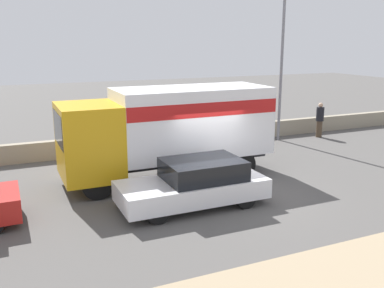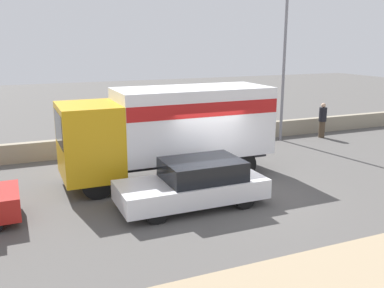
{
  "view_description": "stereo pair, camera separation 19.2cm",
  "coord_description": "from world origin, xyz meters",
  "px_view_note": "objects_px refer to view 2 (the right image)",
  "views": [
    {
      "loc": [
        -6.18,
        -11.17,
        4.81
      ],
      "look_at": [
        -0.73,
        1.11,
        1.54
      ],
      "focal_mm": 40.0,
      "sensor_mm": 36.0,
      "label": 1
    },
    {
      "loc": [
        -6.01,
        -11.24,
        4.81
      ],
      "look_at": [
        -0.73,
        1.11,
        1.54
      ],
      "focal_mm": 40.0,
      "sensor_mm": 36.0,
      "label": 2
    }
  ],
  "objects_px": {
    "street_lamp": "(285,45)",
    "car_hatchback": "(195,183)",
    "box_truck": "(172,125)",
    "pedestrian": "(322,120)"
  },
  "relations": [
    {
      "from": "box_truck",
      "to": "pedestrian",
      "type": "height_order",
      "value": "box_truck"
    },
    {
      "from": "car_hatchback",
      "to": "pedestrian",
      "type": "bearing_deg",
      "value": -148.39
    },
    {
      "from": "pedestrian",
      "to": "box_truck",
      "type": "bearing_deg",
      "value": -161.1
    },
    {
      "from": "car_hatchback",
      "to": "pedestrian",
      "type": "xyz_separation_m",
      "value": [
        9.57,
        5.89,
        0.22
      ]
    },
    {
      "from": "street_lamp",
      "to": "car_hatchback",
      "type": "bearing_deg",
      "value": -139.66
    },
    {
      "from": "street_lamp",
      "to": "car_hatchback",
      "type": "relative_size",
      "value": 1.83
    },
    {
      "from": "street_lamp",
      "to": "box_truck",
      "type": "bearing_deg",
      "value": -153.54
    },
    {
      "from": "pedestrian",
      "to": "street_lamp",
      "type": "bearing_deg",
      "value": 172.23
    },
    {
      "from": "box_truck",
      "to": "pedestrian",
      "type": "bearing_deg",
      "value": -161.1
    },
    {
      "from": "street_lamp",
      "to": "pedestrian",
      "type": "relative_size",
      "value": 4.56
    }
  ]
}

